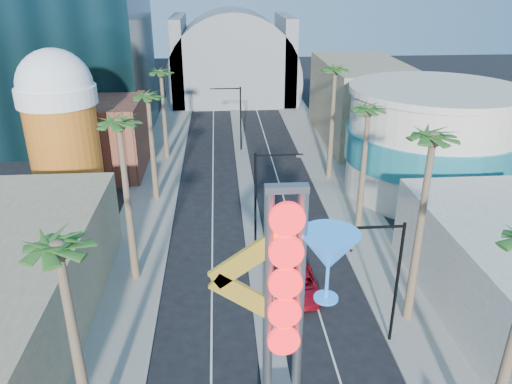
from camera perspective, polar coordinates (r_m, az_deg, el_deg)
sidewalk_west at (r=54.61m, az=-11.26°, el=1.44°), size 5.00×100.00×0.15m
sidewalk_east at (r=55.52m, az=8.59°, el=2.02°), size 5.00×100.00×0.15m
median at (r=57.03m, az=-1.42°, el=2.88°), size 1.60×84.00×0.15m
brick_filler_west at (r=57.28m, az=-17.75°, el=5.99°), size 10.00×10.00×8.00m
filler_east at (r=67.70m, az=11.93°, el=10.10°), size 10.00×20.00×10.00m
beer_mug at (r=49.09m, az=-21.39°, el=7.33°), size 7.00×7.00×14.50m
turquoise_building at (r=51.97m, az=19.35°, el=5.46°), size 16.60×16.60×10.60m
canopy at (r=88.75m, az=-2.65°, el=13.26°), size 22.00×16.00×22.00m
neon_sign at (r=22.65m, az=5.32°, el=-11.49°), size 6.53×2.60×12.55m
streetlight_0 at (r=38.62m, az=0.74°, el=0.11°), size 3.79×0.25×8.00m
streetlight_1 at (r=61.27m, az=-2.29°, el=9.06°), size 3.79×0.25×8.00m
streetlight_2 at (r=29.46m, az=15.07°, el=-8.95°), size 3.45×0.25×8.00m
palm_0 at (r=21.12m, az=-21.46°, el=-7.60°), size 2.40×2.40×11.70m
palm_1 at (r=33.28m, az=-15.28°, el=6.26°), size 2.40×2.40×12.70m
palm_2 at (r=46.97m, az=-12.20°, el=9.81°), size 2.40×2.40×11.20m
palm_3 at (r=58.62m, az=-10.77°, el=12.62°), size 2.40×2.40×11.20m
palm_5 at (r=29.24m, az=19.40°, el=4.28°), size 2.40×2.40×13.20m
palm_6 at (r=40.39m, az=12.68°, el=8.20°), size 2.40×2.40×11.70m
palm_7 at (r=51.49m, az=9.01°, el=12.77°), size 2.40×2.40×12.70m
red_pickup at (r=35.08m, az=5.16°, el=-10.44°), size 2.56×5.12×1.39m
pedestrian_b at (r=40.21m, az=10.57°, el=-5.61°), size 0.94×0.89×1.53m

